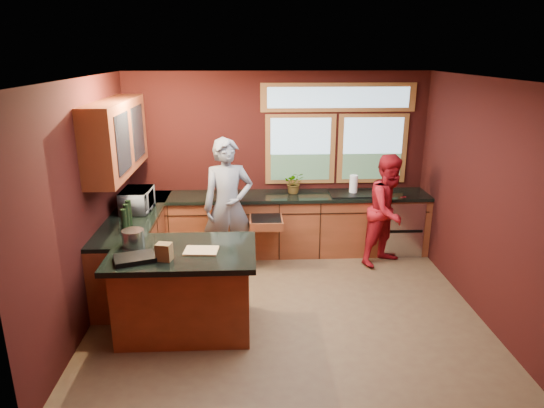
{
  "coord_description": "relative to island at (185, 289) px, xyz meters",
  "views": [
    {
      "loc": [
        -0.41,
        -5.21,
        2.98
      ],
      "look_at": [
        -0.15,
        0.4,
        1.19
      ],
      "focal_mm": 32.0,
      "sensor_mm": 36.0,
      "label": 1
    }
  ],
  "objects": [
    {
      "name": "paper_bag",
      "position": [
        -0.15,
        -0.25,
        0.56
      ],
      "size": [
        0.17,
        0.15,
        0.18
      ],
      "primitive_type": "cube",
      "rotation": [
        0.0,
        0.0,
        -0.22
      ],
      "color": "brown",
      "rests_on": "island"
    },
    {
      "name": "stock_pot",
      "position": [
        -0.55,
        0.15,
        0.56
      ],
      "size": [
        0.24,
        0.24,
        0.18
      ],
      "primitive_type": "cylinder",
      "color": "#B1B2B6",
      "rests_on": "island"
    },
    {
      "name": "microwave",
      "position": [
        -0.78,
        1.41,
        0.6
      ],
      "size": [
        0.38,
        0.55,
        0.3
      ],
      "primitive_type": "imported",
      "rotation": [
        0.0,
        0.0,
        1.54
      ],
      "color": "#999999",
      "rests_on": "left_counter"
    },
    {
      "name": "floor",
      "position": [
        1.14,
        0.4,
        -0.48
      ],
      "size": [
        4.5,
        4.5,
        0.0
      ],
      "primitive_type": "plane",
      "color": "brown",
      "rests_on": "ground"
    },
    {
      "name": "room_shell",
      "position": [
        0.54,
        0.72,
        1.32
      ],
      "size": [
        4.52,
        4.02,
        2.71
      ],
      "color": "black",
      "rests_on": "ground"
    },
    {
      "name": "potted_plant",
      "position": [
        1.38,
        2.15,
        0.62
      ],
      "size": [
        0.29,
        0.26,
        0.33
      ],
      "primitive_type": "imported",
      "color": "#999999",
      "rests_on": "back_counter"
    },
    {
      "name": "island",
      "position": [
        0.0,
        0.0,
        0.0
      ],
      "size": [
        1.55,
        1.05,
        0.95
      ],
      "color": "#632E17",
      "rests_on": "floor"
    },
    {
      "name": "back_counter",
      "position": [
        1.34,
        2.1,
        -0.01
      ],
      "size": [
        4.5,
        0.64,
        0.93
      ],
      "color": "#632E17",
      "rests_on": "floor"
    },
    {
      "name": "paper_towel",
      "position": [
        2.27,
        2.1,
        0.59
      ],
      "size": [
        0.12,
        0.12,
        0.28
      ],
      "primitive_type": "cylinder",
      "color": "white",
      "rests_on": "back_counter"
    },
    {
      "name": "left_counter",
      "position": [
        -0.81,
        1.25,
        -0.01
      ],
      "size": [
        0.64,
        2.3,
        0.93
      ],
      "color": "#632E17",
      "rests_on": "floor"
    },
    {
      "name": "cutting_board",
      "position": [
        0.2,
        -0.05,
        0.48
      ],
      "size": [
        0.37,
        0.28,
        0.02
      ],
      "primitive_type": "cube",
      "rotation": [
        0.0,
        0.0,
        -0.08
      ],
      "color": "tan",
      "rests_on": "island"
    },
    {
      "name": "black_tray",
      "position": [
        -0.45,
        -0.25,
        0.49
      ],
      "size": [
        0.47,
        0.4,
        0.05
      ],
      "primitive_type": "cube",
      "rotation": [
        0.0,
        0.0,
        0.34
      ],
      "color": "black",
      "rests_on": "island"
    },
    {
      "name": "person_grey",
      "position": [
        0.42,
        1.5,
        0.46
      ],
      "size": [
        0.76,
        0.56,
        1.88
      ],
      "primitive_type": "imported",
      "rotation": [
        0.0,
        0.0,
        0.18
      ],
      "color": "slate",
      "rests_on": "floor"
    },
    {
      "name": "person_red",
      "position": [
        2.7,
        1.65,
        0.33
      ],
      "size": [
        0.99,
        0.95,
        1.62
      ],
      "primitive_type": "imported",
      "rotation": [
        0.0,
        0.0,
        0.6
      ],
      "color": "#A3131B",
      "rests_on": "floor"
    }
  ]
}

